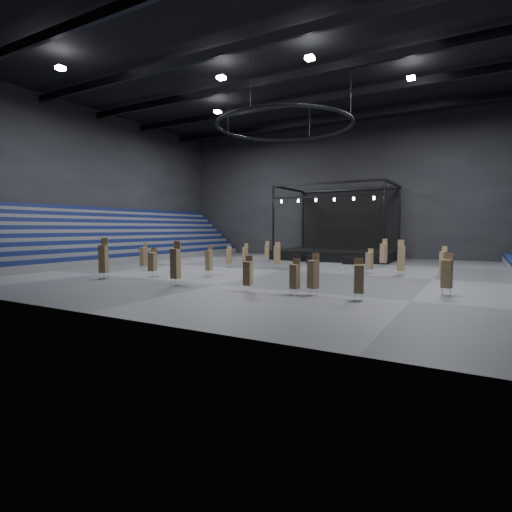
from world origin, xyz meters
The scene contains 33 objects.
floor centered at (0.00, 0.00, 0.00)m, with size 50.00×50.00×0.00m, color #464648.
ceiling centered at (0.00, 0.00, 18.00)m, with size 50.00×42.00×0.20m, color black.
wall_back centered at (0.00, 21.00, 9.00)m, with size 50.00×0.20×18.00m, color black.
wall_front centered at (0.00, -21.00, 9.00)m, with size 50.00×0.20×18.00m, color black.
wall_left centered at (-25.00, 0.00, 9.00)m, with size 0.20×42.00×18.00m, color black.
bleachers_left centered at (-22.94, 0.00, 1.73)m, with size 7.20×40.00×6.40m.
stage centered at (0.00, 16.24, 1.45)m, with size 14.00×10.00×9.20m.
truss_ring centered at (0.00, 0.00, 13.00)m, with size 12.30×12.30×5.15m.
roof_girders centered at (0.00, 0.00, 17.20)m, with size 49.00×30.35×0.70m.
floodlights centered at (0.00, -4.00, 16.60)m, with size 28.60×16.60×0.25m.
flight_case_left centered at (-2.89, 9.93, 0.39)m, with size 1.17×0.59×0.78m, color black.
flight_case_mid centered at (-0.88, 9.15, 0.42)m, with size 1.27×0.64×0.85m, color black.
flight_case_right centered at (3.31, 9.25, 0.41)m, with size 1.23×0.61×0.82m, color black.
chair_stack_0 centered at (-1.43, 1.54, 1.33)m, with size 0.60×0.60×2.55m.
chair_stack_1 centered at (6.33, -11.75, 1.12)m, with size 0.51×0.51×2.12m.
chair_stack_2 centered at (-2.48, -11.90, 1.51)m, with size 0.57×0.57×2.99m.
chair_stack_3 centered at (10.02, -11.70, 1.20)m, with size 0.62×0.62×2.29m.
chair_stack_4 centered at (3.31, -11.99, 1.16)m, with size 0.52×0.52×2.20m.
chair_stack_5 centered at (-5.93, 8.01, 1.22)m, with size 0.54×0.54×2.37m.
chair_stack_6 centered at (-3.94, -6.06, 1.26)m, with size 0.46×0.46×2.48m.
chair_stack_7 centered at (-6.13, 0.27, 1.12)m, with size 0.60×0.60×2.11m.
chair_stack_8 centered at (-11.08, -6.29, 1.32)m, with size 0.57×0.57×2.53m.
chair_stack_9 centered at (10.04, 1.14, 1.48)m, with size 0.66×0.66×2.93m.
chair_stack_10 centered at (7.22, 8.01, 1.44)m, with size 0.68×0.68×2.81m.
chair_stack_11 centered at (14.00, -7.63, 1.30)m, with size 0.62×0.62×2.46m.
chair_stack_12 centered at (-9.61, -11.97, 1.58)m, with size 0.70×0.70×3.13m.
chair_stack_13 centered at (-7.26, -9.15, 1.22)m, with size 0.61×0.61×2.28m.
chair_stack_14 centered at (-5.29, 2.04, 1.19)m, with size 0.48×0.48×2.33m.
chair_stack_15 centered at (13.15, 1.22, 1.26)m, with size 0.57×0.57×2.48m.
chair_stack_16 centered at (7.45, 1.29, 1.14)m, with size 0.61×0.61×2.14m.
chair_stack_17 centered at (7.31, -11.37, 1.27)m, with size 0.64×0.64×2.44m.
man_center centered at (3.75, -5.58, 0.79)m, with size 0.58×0.38×1.58m, color black.
crew_member centered at (4.18, -2.72, 0.85)m, with size 0.82×0.64×1.70m, color black.
Camera 1 is at (15.63, -32.82, 3.87)m, focal length 28.00 mm.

